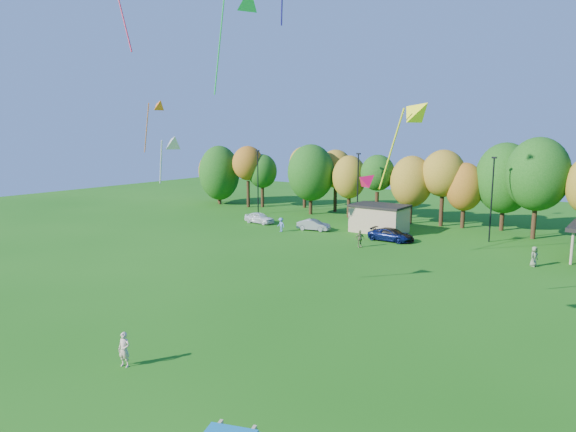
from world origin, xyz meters
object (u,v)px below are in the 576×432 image
Objects in this scene: car_c at (390,235)px; kite_flyer at (124,350)px; car_b at (314,225)px; car_d at (393,235)px; car_a at (259,218)px.

kite_flyer is at bearing -177.24° from car_c.
kite_flyer is 37.69m from car_b.
car_b is 0.83× the size of car_c.
car_d reaches higher than car_b.
car_c reaches higher than car_b.
car_d is at bearing -102.07° from car_b.
kite_flyer is at bearing -147.43° from car_a.
car_a is (-20.31, 35.61, -0.19)m from kite_flyer.
kite_flyer reaches higher than car_b.
car_b is (-12.04, 35.72, -0.25)m from kite_flyer.
car_b is 10.18m from car_d.
car_c is at bearing 121.78° from car_d.
kite_flyer is 35.70m from car_c.
car_c is 1.02× the size of car_d.
kite_flyer is 35.82m from car_d.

